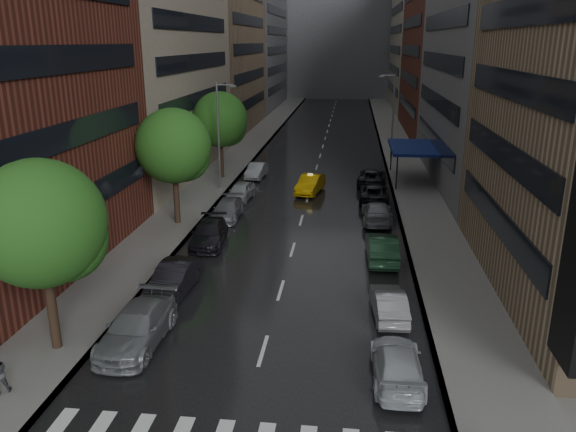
% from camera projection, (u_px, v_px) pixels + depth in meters
% --- Properties ---
extents(ground, '(220.00, 220.00, 0.00)m').
position_uv_depth(ground, '(246.00, 410.00, 19.73)').
color(ground, gray).
rests_on(ground, ground).
extents(road, '(14.00, 140.00, 0.01)m').
position_uv_depth(road, '(322.00, 149.00, 67.15)').
color(road, black).
rests_on(road, ground).
extents(sidewalk_left, '(4.00, 140.00, 0.15)m').
position_uv_depth(sidewalk_left, '(248.00, 147.00, 68.09)').
color(sidewalk_left, gray).
rests_on(sidewalk_left, ground).
extents(sidewalk_right, '(4.00, 140.00, 0.15)m').
position_uv_depth(sidewalk_right, '(398.00, 150.00, 66.17)').
color(sidewalk_right, gray).
rests_on(sidewalk_right, ground).
extents(buildings_left, '(8.00, 108.00, 38.00)m').
position_uv_depth(buildings_left, '(212.00, 12.00, 72.31)').
color(buildings_left, maroon).
rests_on(buildings_left, ground).
extents(buildings_right, '(8.05, 109.10, 36.00)m').
position_uv_depth(buildings_right, '(452.00, 18.00, 67.43)').
color(buildings_right, '#937A5B').
rests_on(buildings_right, ground).
extents(building_far, '(40.00, 14.00, 32.00)m').
position_uv_depth(building_far, '(339.00, 24.00, 126.88)').
color(building_far, slate).
rests_on(building_far, ground).
extents(tree_near, '(5.12, 5.12, 8.17)m').
position_uv_depth(tree_near, '(40.00, 224.00, 21.93)').
color(tree_near, '#382619').
rests_on(tree_near, ground).
extents(tree_mid, '(5.13, 5.13, 8.18)m').
position_uv_depth(tree_mid, '(173.00, 146.00, 38.07)').
color(tree_mid, '#382619').
rests_on(tree_mid, ground).
extents(tree_far, '(5.07, 5.07, 8.08)m').
position_uv_depth(tree_far, '(220.00, 120.00, 51.36)').
color(tree_far, '#382619').
rests_on(tree_far, ground).
extents(taxi, '(2.44, 4.87, 1.53)m').
position_uv_depth(taxi, '(310.00, 184.00, 47.71)').
color(taxi, yellow).
rests_on(taxi, ground).
extents(parked_cars_left, '(2.48, 35.74, 1.59)m').
position_uv_depth(parked_cars_left, '(209.00, 233.00, 35.60)').
color(parked_cars_left, slate).
rests_on(parked_cars_left, ground).
extents(parked_cars_right, '(2.84, 35.77, 1.59)m').
position_uv_depth(parked_cars_right, '(378.00, 221.00, 38.11)').
color(parked_cars_right, silver).
rests_on(parked_cars_right, ground).
extents(street_lamp_left, '(1.74, 0.22, 9.00)m').
position_uv_depth(street_lamp_left, '(219.00, 134.00, 47.55)').
color(street_lamp_left, gray).
rests_on(street_lamp_left, sidewalk_left).
extents(street_lamp_right, '(1.74, 0.22, 9.00)m').
position_uv_depth(street_lamp_right, '(392.00, 114.00, 60.13)').
color(street_lamp_right, gray).
rests_on(street_lamp_right, sidewalk_right).
extents(awning, '(4.00, 8.00, 3.12)m').
position_uv_depth(awning, '(412.00, 148.00, 51.04)').
color(awning, navy).
rests_on(awning, sidewalk_right).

